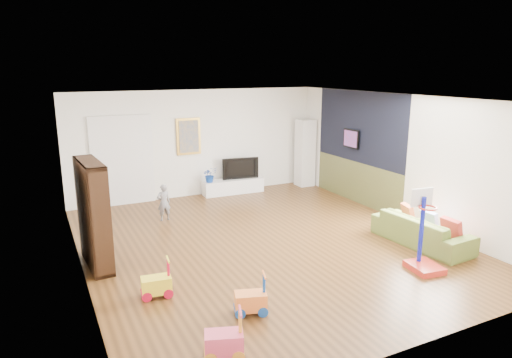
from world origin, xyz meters
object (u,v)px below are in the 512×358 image
sofa (422,230)px  basketball_hoop (428,231)px  bookshelf (93,214)px  media_console (233,186)px

sofa → basketball_hoop: bearing=133.5°
bookshelf → basketball_hoop: 5.43m
media_console → bookshelf: size_ratio=0.91×
media_console → sofa: bearing=-68.4°
bookshelf → sofa: (5.57, -1.73, -0.61)m
bookshelf → media_console: bearing=35.3°
bookshelf → sofa: bookshelf is taller
bookshelf → sofa: size_ratio=0.94×
media_console → bookshelf: (-3.84, -3.13, 0.70)m
bookshelf → sofa: bearing=-21.0°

